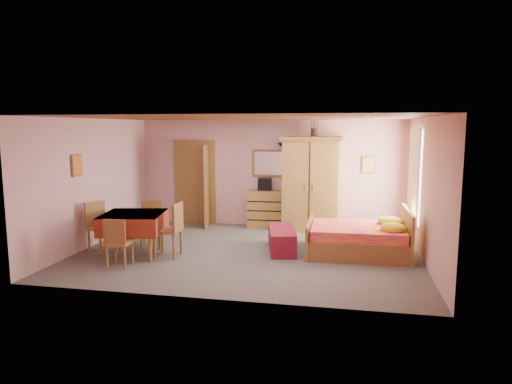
% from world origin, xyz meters
% --- Properties ---
extents(floor, '(6.50, 6.50, 0.00)m').
position_xyz_m(floor, '(0.00, 0.00, 0.00)').
color(floor, '#625D56').
rests_on(floor, ground).
extents(ceiling, '(6.50, 6.50, 0.00)m').
position_xyz_m(ceiling, '(0.00, 0.00, 2.60)').
color(ceiling, brown).
rests_on(ceiling, wall_back).
extents(wall_back, '(6.50, 0.10, 2.60)m').
position_xyz_m(wall_back, '(0.00, 2.50, 1.30)').
color(wall_back, '#D4999A').
rests_on(wall_back, floor).
extents(wall_front, '(6.50, 0.10, 2.60)m').
position_xyz_m(wall_front, '(0.00, -2.50, 1.30)').
color(wall_front, '#D4999A').
rests_on(wall_front, floor).
extents(wall_left, '(0.10, 5.00, 2.60)m').
position_xyz_m(wall_left, '(-3.25, 0.00, 1.30)').
color(wall_left, '#D4999A').
rests_on(wall_left, floor).
extents(wall_right, '(0.10, 5.00, 2.60)m').
position_xyz_m(wall_right, '(3.25, 0.00, 1.30)').
color(wall_right, '#D4999A').
rests_on(wall_right, floor).
extents(doorway, '(1.06, 0.12, 2.15)m').
position_xyz_m(doorway, '(-1.90, 2.47, 1.02)').
color(doorway, '#9E6B35').
rests_on(doorway, floor).
extents(window, '(0.08, 1.40, 1.95)m').
position_xyz_m(window, '(3.21, 1.20, 1.45)').
color(window, white).
rests_on(window, wall_right).
extents(picture_left, '(0.04, 0.32, 0.42)m').
position_xyz_m(picture_left, '(-3.22, -0.60, 1.70)').
color(picture_left, orange).
rests_on(picture_left, wall_left).
extents(picture_back, '(0.30, 0.04, 0.40)m').
position_xyz_m(picture_back, '(2.35, 2.47, 1.55)').
color(picture_back, '#D8BF59').
rests_on(picture_back, wall_back).
extents(chest_of_drawers, '(0.98, 0.53, 0.90)m').
position_xyz_m(chest_of_drawers, '(-0.00, 2.28, 0.45)').
color(chest_of_drawers, '#A47637').
rests_on(chest_of_drawers, floor).
extents(wall_mirror, '(0.85, 0.05, 0.67)m').
position_xyz_m(wall_mirror, '(-0.00, 2.49, 1.55)').
color(wall_mirror, silver).
rests_on(wall_mirror, wall_back).
extents(stereo, '(0.33, 0.25, 0.30)m').
position_xyz_m(stereo, '(-0.09, 2.33, 1.05)').
color(stereo, black).
rests_on(stereo, chest_of_drawers).
extents(floor_lamp, '(0.33, 0.33, 2.05)m').
position_xyz_m(floor_lamp, '(0.34, 2.36, 1.03)').
color(floor_lamp, black).
rests_on(floor_lamp, floor).
extents(wardrobe, '(1.41, 0.74, 2.20)m').
position_xyz_m(wardrobe, '(1.04, 2.16, 1.10)').
color(wardrobe, '#AD7F3A').
rests_on(wardrobe, floor).
extents(sunflower_vase, '(0.22, 0.22, 0.53)m').
position_xyz_m(sunflower_vase, '(1.09, 2.22, 2.47)').
color(sunflower_vase, yellow).
rests_on(sunflower_vase, wardrobe).
extents(bed, '(1.94, 1.53, 0.89)m').
position_xyz_m(bed, '(2.09, 0.32, 0.45)').
color(bed, '#E6167A').
rests_on(bed, floor).
extents(bench, '(0.74, 1.37, 0.43)m').
position_xyz_m(bench, '(0.63, 0.26, 0.22)').
color(bench, maroon).
rests_on(bench, floor).
extents(dining_table, '(1.28, 1.28, 0.81)m').
position_xyz_m(dining_table, '(-2.08, -0.62, 0.41)').
color(dining_table, maroon).
rests_on(dining_table, floor).
extents(chair_south, '(0.41, 0.41, 0.87)m').
position_xyz_m(chair_south, '(-2.02, -1.32, 0.44)').
color(chair_south, olive).
rests_on(chair_south, floor).
extents(chair_north, '(0.51, 0.51, 0.90)m').
position_xyz_m(chair_north, '(-2.09, 0.15, 0.45)').
color(chair_north, '#AD7E3A').
rests_on(chair_north, floor).
extents(chair_west, '(0.59, 0.59, 0.98)m').
position_xyz_m(chair_west, '(-2.79, -0.54, 0.49)').
color(chair_west, '#A57537').
rests_on(chair_west, floor).
extents(chair_east, '(0.47, 0.47, 1.02)m').
position_xyz_m(chair_east, '(-1.43, -0.56, 0.51)').
color(chair_east, '#915A31').
rests_on(chair_east, floor).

